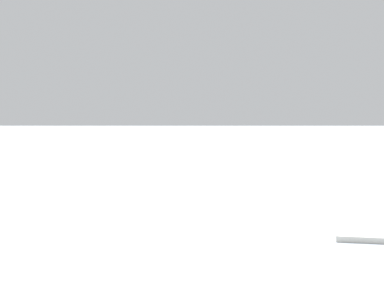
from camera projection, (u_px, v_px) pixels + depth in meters
distant_headland at (350, 116)px, 1535.26m from camera, size 801.70×529.39×37.06m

